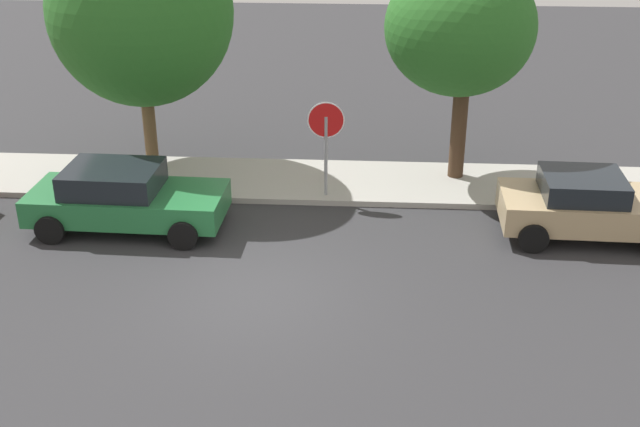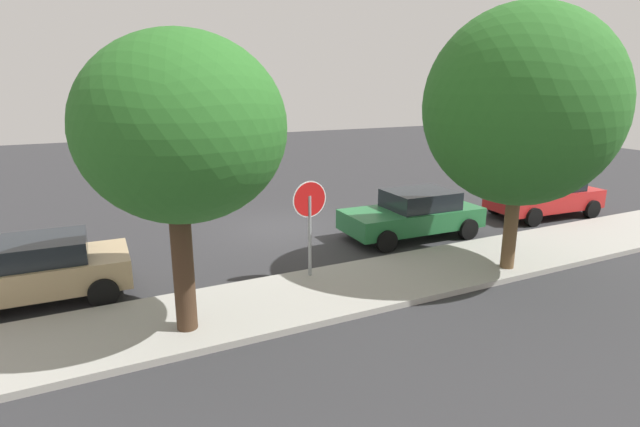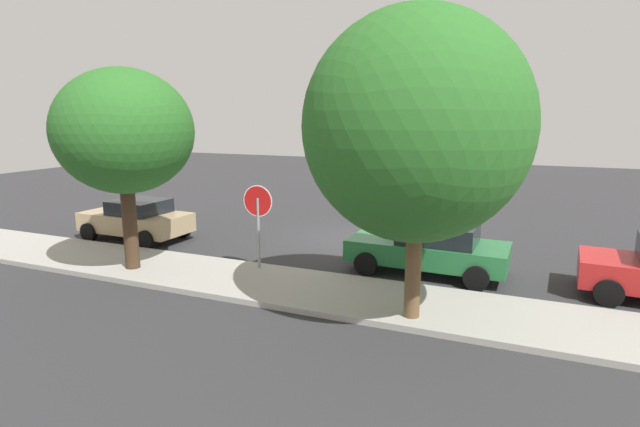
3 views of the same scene
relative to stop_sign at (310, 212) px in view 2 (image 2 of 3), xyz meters
The scene contains 8 objects.
ground_plane 4.91m from the stop_sign, 104.26° to the right, with size 60.00×60.00×0.00m, color #2D2D30.
sidewalk_curb 2.21m from the stop_sign, 139.87° to the left, with size 32.00×2.65×0.14m, color #9E9B93.
stop_sign is the anchor object (origin of this frame).
parked_car_green 4.84m from the stop_sign, 157.73° to the right, with size 4.36×2.15×1.44m.
parked_car_tan 6.09m from the stop_sign, 15.11° to the right, with size 3.86×2.12×1.42m.
parked_car_red 10.33m from the stop_sign, behind, with size 4.12×2.18×1.53m.
street_tree_near_corner 4.07m from the stop_sign, 25.62° to the left, with size 3.60×3.60×5.55m.
street_tree_mid_block 5.50m from the stop_sign, 159.53° to the left, with size 4.53×4.53×6.44m.
Camera 2 is at (5.95, 14.72, 4.67)m, focal length 28.00 mm.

